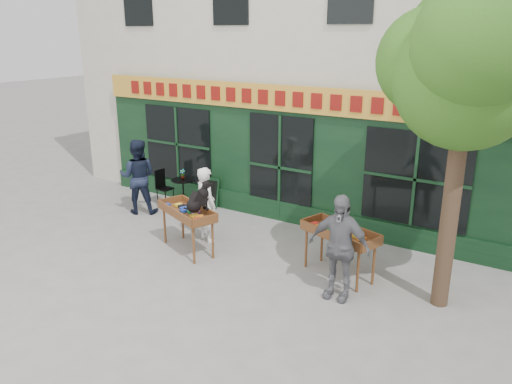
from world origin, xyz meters
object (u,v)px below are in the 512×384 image
dog (198,196)px  man_right (339,247)px  woman (206,204)px  man_left (138,177)px  book_cart_center (187,214)px  book_cart_right (340,236)px  bistro_table (183,188)px

dog → man_right: bearing=20.4°
woman → man_left: bearing=10.3°
book_cart_center → dog: dog is taller
dog → man_left: 3.19m
dog → book_cart_right: 2.93m
dog → book_cart_right: dog is taller
woman → man_right: (3.46, -0.78, 0.10)m
man_left → man_right: bearing=135.8°
book_cart_center → bistro_table: (-1.88, 2.08, -0.28)m
book_cart_center → bistro_table: size_ratio=2.14×
dog → bistro_table: bearing=158.2°
book_cart_right → bistro_table: 5.25m
man_right → bistro_table: size_ratio=2.48×
dog → bistro_table: 3.17m
dog → man_right: size_ratio=0.32×
book_cart_center → woman: (0.00, 0.65, 0.02)m
man_left → dog: bearing=125.2°
book_cart_center → man_left: (-2.58, 1.18, 0.14)m
bistro_table → book_cart_right: bearing=-16.1°
man_right → bistro_table: bearing=156.4°
bistro_table → man_left: bearing=-127.9°
dog → book_cart_right: bearing=35.3°
book_cart_center → bistro_table: book_cart_center is taller
book_cart_center → bistro_table: bearing=154.0°
man_right → bistro_table: (-5.34, 2.20, -0.40)m
book_cart_center → woman: 0.65m
woman → book_cart_right: (3.16, -0.03, -0.02)m
book_cart_right → bistro_table: (-5.04, 1.45, -0.28)m
dog → book_cart_center: bearing=-166.3°
bistro_table → woman: bearing=-37.2°
man_right → man_left: man_left is taller
dog → book_cart_right: size_ratio=0.37×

